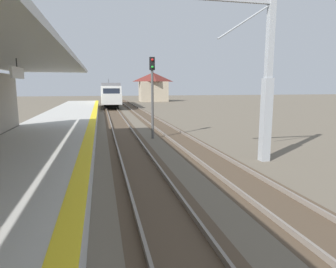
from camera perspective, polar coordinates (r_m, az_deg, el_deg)
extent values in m
cube|color=#B7B5AD|center=(13.80, -24.60, -3.92)|extent=(5.00, 80.00, 0.90)
cube|color=yellow|center=(13.42, -15.29, -1.78)|extent=(0.50, 80.00, 0.01)
cube|color=white|center=(10.79, -27.14, 10.51)|extent=(0.08, 1.40, 0.36)
cylinder|color=#333333|center=(10.81, -27.26, 12.17)|extent=(0.03, 0.03, 0.27)
cube|color=#4C3D2D|center=(17.57, -7.62, -1.96)|extent=(2.34, 120.00, 0.01)
cube|color=slate|center=(17.51, -9.97, -1.80)|extent=(0.08, 120.00, 0.15)
cube|color=slate|center=(17.63, -5.29, -1.62)|extent=(0.08, 120.00, 0.15)
cube|color=#4C3D2D|center=(18.18, 3.12, -1.52)|extent=(2.34, 120.00, 0.01)
cube|color=slate|center=(17.99, 0.91, -1.37)|extent=(0.08, 120.00, 0.15)
cube|color=slate|center=(18.38, 5.28, -1.18)|extent=(0.08, 120.00, 0.15)
cube|color=silver|center=(52.19, -11.23, 7.61)|extent=(2.90, 18.00, 2.70)
cube|color=slate|center=(52.17, -11.29, 9.34)|extent=(2.67, 18.00, 0.44)
cube|color=black|center=(43.16, -10.89, 7.86)|extent=(2.32, 0.06, 1.21)
cube|color=silver|center=(42.41, -10.81, 6.65)|extent=(2.78, 1.60, 1.49)
cube|color=black|center=(52.24, -9.63, 8.10)|extent=(0.04, 15.84, 0.86)
cylinder|color=#333333|center=(55.77, -11.42, 10.00)|extent=(0.06, 0.06, 0.90)
cube|color=black|center=(46.42, -10.95, 5.33)|extent=(2.17, 2.20, 0.72)
cube|color=black|center=(58.10, -11.35, 6.07)|extent=(2.17, 2.20, 0.72)
cylinder|color=#4C4C4C|center=(19.11, -3.03, 5.65)|extent=(0.16, 0.16, 4.40)
cube|color=black|center=(19.13, -3.10, 13.45)|extent=(0.32, 0.24, 0.80)
sphere|color=red|center=(19.01, -3.03, 14.14)|extent=(0.16, 0.16, 0.16)
sphere|color=green|center=(18.97, -3.02, 12.81)|extent=(0.16, 0.16, 0.16)
cube|color=#9EA3A8|center=(14.02, 18.39, 2.55)|extent=(0.40, 0.40, 3.75)
cube|color=#9EA3A8|center=(14.12, 19.20, 17.84)|extent=(0.28, 0.28, 3.75)
cylinder|color=#9EA3A8|center=(13.63, 14.74, 20.41)|extent=(2.47, 0.07, 1.60)
cube|color=tan|center=(66.88, -2.88, 8.21)|extent=(6.00, 4.80, 4.40)
pyramid|color=maroon|center=(66.90, -2.90, 10.95)|extent=(6.60, 5.28, 2.00)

